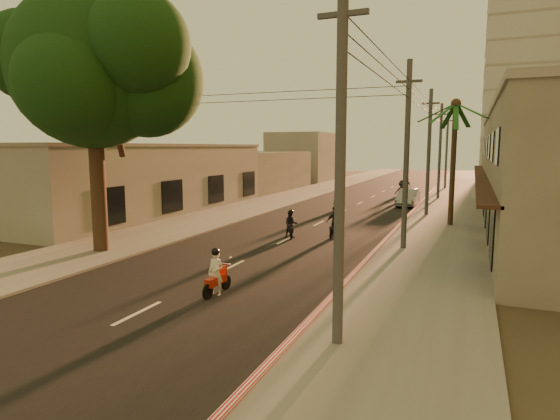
# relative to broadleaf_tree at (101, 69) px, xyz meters

# --- Properties ---
(ground) EXTENTS (160.00, 160.00, 0.00)m
(ground) POSITION_rel_broadleaf_tree_xyz_m (6.61, -2.14, -8.48)
(ground) COLOR #383023
(ground) RESTS_ON ground
(road) EXTENTS (10.00, 140.00, 0.02)m
(road) POSITION_rel_broadleaf_tree_xyz_m (6.61, 17.86, -8.47)
(road) COLOR black
(road) RESTS_ON ground
(sidewalk_right) EXTENTS (5.00, 140.00, 0.12)m
(sidewalk_right) POSITION_rel_broadleaf_tree_xyz_m (14.11, 17.86, -8.42)
(sidewalk_right) COLOR slate
(sidewalk_right) RESTS_ON ground
(sidewalk_left) EXTENTS (5.00, 140.00, 0.12)m
(sidewalk_left) POSITION_rel_broadleaf_tree_xyz_m (-0.89, 17.86, -8.42)
(sidewalk_left) COLOR slate
(sidewalk_left) RESTS_ON ground
(curb_stripe) EXTENTS (0.20, 60.00, 0.20)m
(curb_stripe) POSITION_rel_broadleaf_tree_xyz_m (11.71, 12.86, -8.38)
(curb_stripe) COLOR red
(curb_stripe) RESTS_ON ground
(shophouse_row) EXTENTS (8.80, 34.20, 7.30)m
(shophouse_row) POSITION_rel_broadleaf_tree_xyz_m (20.57, 15.86, -4.83)
(shophouse_row) COLOR gray
(shophouse_row) RESTS_ON ground
(left_building) EXTENTS (8.20, 24.20, 5.20)m
(left_building) POSITION_rel_broadleaf_tree_xyz_m (-7.37, 11.86, -5.88)
(left_building) COLOR #9B968C
(left_building) RESTS_ON ground
(distant_tower) EXTENTS (12.10, 12.10, 28.00)m
(distant_tower) POSITION_rel_broadleaf_tree_xyz_m (22.61, 53.86, 5.52)
(distant_tower) COLOR #B7B5B2
(distant_tower) RESTS_ON ground
(broadleaf_tree) EXTENTS (9.60, 8.70, 12.10)m
(broadleaf_tree) POSITION_rel_broadleaf_tree_xyz_m (0.00, 0.00, 0.00)
(broadleaf_tree) COLOR black
(broadleaf_tree) RESTS_ON ground
(palm_tree) EXTENTS (5.00, 5.00, 8.20)m
(palm_tree) POSITION_rel_broadleaf_tree_xyz_m (14.61, 13.86, -1.33)
(palm_tree) COLOR black
(palm_tree) RESTS_ON ground
(utility_poles) EXTENTS (1.20, 48.26, 9.00)m
(utility_poles) POSITION_rel_broadleaf_tree_xyz_m (12.81, 17.86, -1.94)
(utility_poles) COLOR #38383A
(utility_poles) RESTS_ON ground
(filler_right) EXTENTS (8.00, 14.00, 6.00)m
(filler_right) POSITION_rel_broadleaf_tree_xyz_m (20.61, 42.86, -5.48)
(filler_right) COLOR #9B968C
(filler_right) RESTS_ON ground
(filler_left_near) EXTENTS (8.00, 14.00, 4.40)m
(filler_left_near) POSITION_rel_broadleaf_tree_xyz_m (-7.39, 31.86, -6.28)
(filler_left_near) COLOR #9B968C
(filler_left_near) RESTS_ON ground
(filler_left_far) EXTENTS (8.00, 14.00, 7.00)m
(filler_left_far) POSITION_rel_broadleaf_tree_xyz_m (-7.39, 49.86, -4.98)
(filler_left_far) COLOR #9B968C
(filler_left_far) RESTS_ON ground
(scooter_red) EXTENTS (0.64, 1.67, 1.64)m
(scooter_red) POSITION_rel_broadleaf_tree_xyz_m (7.90, -3.65, -7.76)
(scooter_red) COLOR black
(scooter_red) RESTS_ON ground
(scooter_mid_a) EXTENTS (1.13, 1.52, 1.58)m
(scooter_mid_a) POSITION_rel_broadleaf_tree_xyz_m (6.63, 6.70, -7.75)
(scooter_mid_a) COLOR black
(scooter_mid_a) RESTS_ON ground
(scooter_mid_b) EXTENTS (1.00, 1.81, 1.78)m
(scooter_mid_b) POSITION_rel_broadleaf_tree_xyz_m (8.86, 7.67, -7.68)
(scooter_mid_b) COLOR black
(scooter_mid_b) RESTS_ON ground
(scooter_far_a) EXTENTS (1.00, 1.66, 1.66)m
(scooter_far_a) POSITION_rel_broadleaf_tree_xyz_m (6.16, 18.25, -7.72)
(scooter_far_a) COLOR black
(scooter_far_a) RESTS_ON ground
(scooter_far_b) EXTENTS (1.25, 2.00, 1.97)m
(scooter_far_b) POSITION_rel_broadleaf_tree_xyz_m (9.81, 26.73, -7.58)
(scooter_far_b) COLOR black
(scooter_far_b) RESTS_ON ground
(parked_car) EXTENTS (1.66, 4.41, 1.44)m
(parked_car) POSITION_rel_broadleaf_tree_xyz_m (10.84, 23.37, -7.76)
(parked_car) COLOR gray
(parked_car) RESTS_ON ground
(scooter_far_c) EXTENTS (1.18, 1.87, 1.89)m
(scooter_far_c) POSITION_rel_broadleaf_tree_xyz_m (9.30, 34.29, -7.62)
(scooter_far_c) COLOR black
(scooter_far_c) RESTS_ON ground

